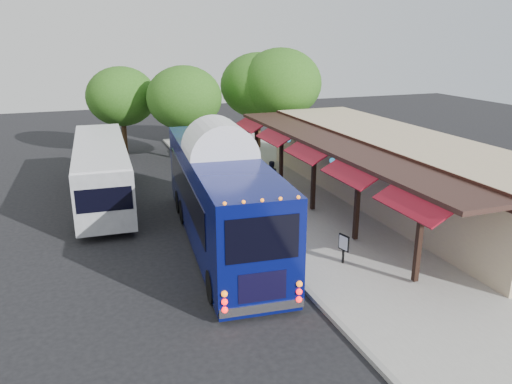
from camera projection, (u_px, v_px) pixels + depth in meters
name	position (u px, v px, depth m)	size (l,w,h in m)	color
ground	(272.00, 257.00, 19.85)	(90.00, 90.00, 0.00)	black
sidewalk	(334.00, 209.00, 25.05)	(10.00, 40.00, 0.15)	#9E9B93
curb	(241.00, 221.00, 23.42)	(0.20, 40.00, 0.16)	gray
station_shelter	(394.00, 169.00, 25.63)	(8.15, 20.00, 3.60)	#C1B086
coach_bus	(220.00, 192.00, 20.65)	(3.88, 13.15, 4.15)	#070F5B
city_bus	(102.00, 170.00, 25.94)	(3.06, 11.76, 3.13)	gray
ped_a	(254.00, 195.00, 23.84)	(0.71, 0.47, 1.95)	black
ped_b	(271.00, 176.00, 27.36)	(0.84, 0.65, 1.72)	black
ped_c	(254.00, 187.00, 25.64)	(0.92, 0.38, 1.57)	black
ped_d	(218.00, 153.00, 32.65)	(1.17, 0.67, 1.81)	black
sign_board	(344.00, 244.00, 18.73)	(0.17, 0.52, 1.15)	black
tree_left	(184.00, 98.00, 33.64)	(5.08, 5.08, 6.51)	#382314
tree_mid	(258.00, 85.00, 37.03)	(5.64, 5.64, 7.22)	#382314
tree_right	(281.00, 83.00, 36.10)	(5.92, 5.92, 7.57)	#382314
tree_far	(121.00, 96.00, 35.50)	(4.94, 4.94, 6.33)	#382314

